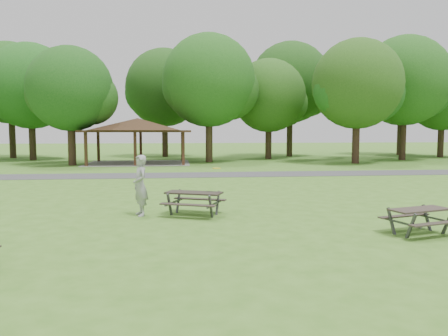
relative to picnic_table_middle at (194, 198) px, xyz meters
The scene contains 18 objects.
ground 1.42m from the picnic_table_middle, 77.14° to the right, with size 160.00×160.00×0.00m, color #417521.
asphalt_path 12.75m from the picnic_table_middle, 88.70° to the left, with size 120.00×3.20×0.02m, color #404042.
pavilion 23.17m from the picnic_table_middle, 99.27° to the left, with size 8.60×7.01×3.76m.
tree_row_c 31.49m from the picnic_table_middle, 116.12° to the left, with size 8.19×7.80×10.67m.
tree_row_d 23.52m from the picnic_table_middle, 112.09° to the left, with size 6.93×6.60×9.27m.
tree_row_e 24.67m from the picnic_table_middle, 84.26° to the left, with size 8.40×8.00×11.02m.
tree_row_f 29.00m from the picnic_table_middle, 72.92° to the left, with size 7.35×7.00×9.55m.
tree_row_g 25.90m from the picnic_table_middle, 55.29° to the left, with size 7.77×7.40×10.25m.
tree_row_h 32.34m from the picnic_table_middle, 49.95° to the left, with size 8.61×8.20×11.37m.
tree_row_i 38.66m from the picnic_table_middle, 46.47° to the left, with size 7.14×6.80×9.52m.
tree_deep_a 36.00m from the picnic_table_middle, 117.99° to the left, with size 8.40×8.00×11.38m.
tree_deep_b 32.42m from the picnic_table_middle, 92.90° to the left, with size 8.40×8.00×11.13m.
tree_deep_c 33.51m from the picnic_table_middle, 69.67° to the left, with size 8.82×8.40×11.90m.
tree_deep_d 40.95m from the picnic_table_middle, 52.91° to the left, with size 8.40×8.00×11.27m.
picnic_table_middle is the anchor object (origin of this frame).
picnic_table_far 6.74m from the picnic_table_middle, 29.20° to the right, with size 1.95×1.73×0.72m.
frisbee_in_flight 1.21m from the picnic_table_middle, ahead, with size 0.36×0.36×0.02m.
frisbee_thrower 1.78m from the picnic_table_middle, behind, with size 0.72×0.47×1.98m, color #9B9B9E.
Camera 1 is at (-0.85, -12.87, 2.78)m, focal length 35.00 mm.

